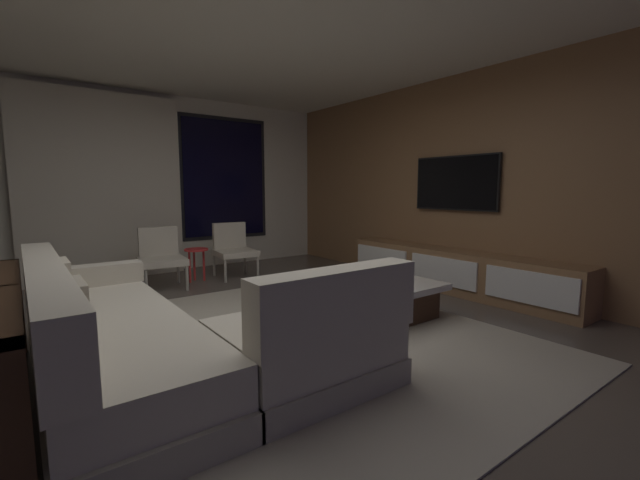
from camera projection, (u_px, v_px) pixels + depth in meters
The scene contains 12 objects.
floor at pixel (260, 343), 3.38m from camera, with size 9.20×9.20×0.00m, color #564C44.
back_wall_with_window at pixel (138, 184), 6.05m from camera, with size 6.60×0.30×2.70m.
media_wall at pixel (478, 183), 5.03m from camera, with size 0.12×7.80×2.70m.
area_rug at pixel (302, 337), 3.51m from camera, with size 3.20×3.80×0.01m, color #ADA391.
sectional_couch at pixel (161, 339), 2.68m from camera, with size 1.98×2.50×0.82m.
coffee_table at pixel (367, 298), 4.09m from camera, with size 1.16×1.16×0.36m.
book_stack_on_coffee_table at pixel (360, 277), 3.97m from camera, with size 0.28×0.20×0.11m.
accent_chair_near_window at pixel (233, 247), 5.94m from camera, with size 0.59×0.60×0.78m.
accent_chair_by_curtain at pixel (161, 255), 5.25m from camera, with size 0.59×0.61×0.78m.
side_stool at pixel (196, 255), 5.61m from camera, with size 0.32×0.32×0.46m.
media_console at pixel (457, 272), 5.03m from camera, with size 0.46×3.10×0.52m.
mounted_tv at pixel (455, 183), 5.16m from camera, with size 0.05×1.19×0.69m.
Camera 1 is at (-1.54, -2.90, 1.27)m, focal length 22.87 mm.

